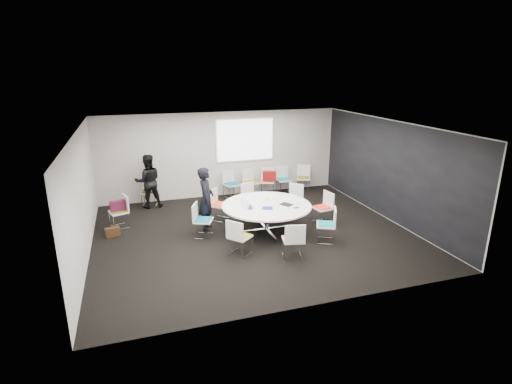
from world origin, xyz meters
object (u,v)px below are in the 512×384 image
object	(u,v)px
chair_ring_b	(293,205)
chair_back_c	(267,186)
chair_spare_left	(120,218)
cup	(267,199)
maroon_bag	(118,206)
chair_back_a	(232,189)
chair_person_back	(149,197)
chair_back_d	(284,184)
person_back	(148,181)
chair_ring_a	(322,214)
brown_bag	(113,232)
chair_back_b	(251,187)
chair_back_e	(303,183)
conference_table	(267,211)
chair_ring_d	(219,210)
chair_ring_g	(293,247)
chair_ring_e	(203,226)
chair_ring_h	(326,231)
laptop	(251,207)
chair_ring_f	(240,244)
chair_ring_c	(251,204)
person_main	(206,199)

from	to	relation	value
chair_ring_b	chair_back_c	xyz separation A→B (m)	(-0.08, 2.09, 0.00)
chair_spare_left	cup	distance (m)	4.02
chair_spare_left	maroon_bag	xyz separation A→B (m)	(-0.01, -0.00, 0.34)
chair_back_a	chair_person_back	bearing A→B (deg)	-17.27
chair_back_d	person_back	size ratio (longest dim) A/B	0.53
chair_ring_a	brown_bag	distance (m)	5.61
chair_back_b	chair_back_e	size ratio (longest dim) A/B	1.00
conference_table	chair_back_e	xyz separation A→B (m)	(2.45, 3.09, -0.28)
chair_back_a	chair_back_b	bearing A→B (deg)	162.28
chair_ring_d	chair_back_a	distance (m)	2.09
conference_table	brown_bag	bearing A→B (deg)	167.64
chair_ring_g	brown_bag	bearing A→B (deg)	159.28
chair_person_back	person_back	bearing A→B (deg)	101.58
chair_ring_e	chair_ring_h	distance (m)	3.11
chair_ring_b	laptop	bearing A→B (deg)	82.61
maroon_bag	brown_bag	bearing A→B (deg)	-106.11
chair_ring_a	chair_ring_f	world-z (taller)	same
chair_ring_a	chair_ring_g	size ratio (longest dim) A/B	1.00
chair_ring_c	chair_ring_f	xyz separation A→B (m)	(-1.08, -2.63, 0.00)
chair_back_a	chair_ring_b	bearing A→B (deg)	104.62
chair_ring_b	person_main	size ratio (longest dim) A/B	0.52
chair_ring_b	person_back	xyz separation A→B (m)	(-4.01, 1.91, 0.56)
chair_back_d	cup	world-z (taller)	chair_back_d
chair_ring_f	chair_spare_left	world-z (taller)	same
chair_spare_left	chair_person_back	world-z (taller)	same
chair_back_b	chair_spare_left	bearing A→B (deg)	2.53
chair_back_c	brown_bag	world-z (taller)	chair_back_c
chair_ring_c	chair_ring_f	world-z (taller)	same
chair_ring_g	chair_back_a	bearing A→B (deg)	104.59
chair_ring_b	chair_back_a	distance (m)	2.49
chair_ring_a	chair_back_c	bearing A→B (deg)	0.61
chair_ring_c	brown_bag	world-z (taller)	chair_ring_c
chair_ring_g	laptop	xyz separation A→B (m)	(-0.49, 1.60, 0.47)
cup	chair_back_a	bearing A→B (deg)	95.81
chair_back_a	chair_ring_a	bearing A→B (deg)	103.06
chair_back_a	brown_bag	distance (m)	4.35
chair_back_b	chair_ring_c	bearing A→B (deg)	53.84
chair_ring_c	chair_ring_d	bearing A→B (deg)	-0.93
chair_ring_d	chair_ring_g	distance (m)	3.07
laptop	maroon_bag	xyz separation A→B (m)	(-3.27, 1.53, -0.12)
chair_ring_c	chair_ring_h	xyz separation A→B (m)	(1.16, -2.58, 0.00)
chair_back_e	chair_back_b	bearing A→B (deg)	24.54
chair_ring_b	chair_spare_left	bearing A→B (deg)	43.74
chair_ring_b	laptop	xyz separation A→B (m)	(-1.62, -1.07, 0.47)
chair_back_c	maroon_bag	size ratio (longest dim) A/B	2.20
chair_ring_g	chair_back_e	xyz separation A→B (m)	(2.40, 4.78, 0.00)
chair_back_e	maroon_bag	size ratio (longest dim) A/B	2.20
person_main	chair_person_back	bearing A→B (deg)	44.18
conference_table	chair_ring_f	distance (m)	1.59
chair_ring_f	chair_ring_h	bearing A→B (deg)	50.80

